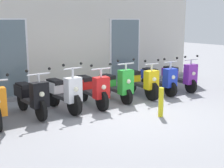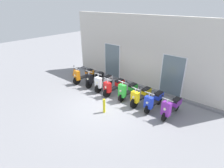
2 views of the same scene
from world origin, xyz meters
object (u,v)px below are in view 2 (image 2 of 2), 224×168
Objects in this scene: scooter_black at (95,78)px; scooter_purple at (171,107)px; traffic_cone at (74,71)px; scooter_orange at (84,75)px; scooter_white at (104,82)px; scooter_red at (114,86)px; curb_bollard at (104,106)px; scooter_yellow at (141,96)px; scooter_blue at (154,100)px; scooter_green at (128,90)px.

scooter_black is 4.98m from scooter_purple.
scooter_black is 3.08× the size of traffic_cone.
scooter_purple is 3.00× the size of traffic_cone.
traffic_cone is (-7.34, 0.40, -0.22)m from scooter_purple.
scooter_purple is (5.89, -0.00, -0.00)m from scooter_orange.
scooter_red is at bearing -1.67° from scooter_white.
scooter_red is 1.94m from curb_bollard.
scooter_black is 0.97× the size of scooter_yellow.
scooter_orange is 2.36× the size of curb_bollard.
scooter_purple is 7.36m from traffic_cone.
scooter_orange is 1.06× the size of scooter_purple.
curb_bollard is at bearing -145.38° from scooter_purple.
scooter_red is 1.06× the size of scooter_blue.
scooter_black is (0.91, 0.11, -0.01)m from scooter_orange.
scooter_black reaches higher than traffic_cone.
scooter_purple is (1.62, -0.06, 0.03)m from scooter_yellow.
scooter_black is 0.97× the size of scooter_red.
scooter_orange is at bearing 179.95° from scooter_purple.
scooter_green is at bearing 5.96° from scooter_red.
scooter_purple reaches higher than scooter_yellow.
scooter_blue is 6.47m from traffic_cone.
scooter_purple is at bearing -0.43° from scooter_white.
scooter_red is 4.02m from traffic_cone.
traffic_cone is (-1.46, 0.40, -0.23)m from scooter_orange.
scooter_yellow is (2.56, 0.03, -0.02)m from scooter_white.
scooter_black reaches higher than curb_bollard.
scooter_green is at bearing -3.60° from traffic_cone.
scooter_green is (1.68, 0.07, -0.01)m from scooter_white.
scooter_red reaches higher than curb_bollard.
scooter_black is at bearing 179.69° from scooter_green.
scooter_orange is at bearing -15.31° from traffic_cone.
scooter_orange is 3.18× the size of traffic_cone.
scooter_blue reaches higher than curb_bollard.
scooter_white is at bearing -5.64° from scooter_black.
scooter_yellow is (0.87, -0.04, -0.01)m from scooter_green.
scooter_black reaches higher than scooter_yellow.
scooter_black is 0.82m from scooter_white.
scooter_white reaches higher than curb_bollard.
scooter_red is 3.18× the size of traffic_cone.
traffic_cone is at bearing 174.33° from scooter_red.
scooter_blue is 3.00× the size of traffic_cone.
scooter_green is at bearing 177.37° from scooter_yellow.
scooter_orange reaches higher than scooter_blue.
scooter_white is (0.81, -0.08, -0.00)m from scooter_black.
scooter_purple is 3.06m from curb_bollard.
traffic_cone is 5.29m from curb_bollard.
scooter_orange is at bearing -173.28° from scooter_black.
scooter_green reaches higher than traffic_cone.
scooter_black is 1.03× the size of scooter_blue.
scooter_orange is 2.54m from scooter_red.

